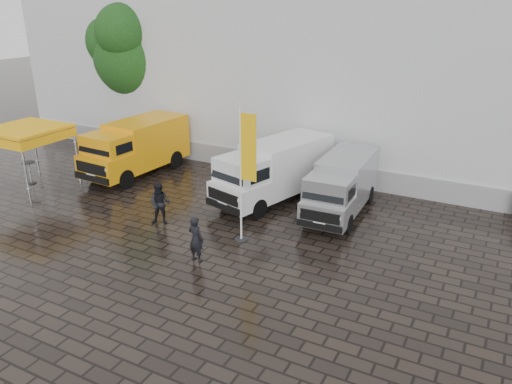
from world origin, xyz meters
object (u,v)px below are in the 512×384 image
van_white (273,172)px  canopy_tent (25,132)px  flagpole (245,170)px  van_yellow (136,149)px  cocktail_table (30,173)px  van_silver (342,187)px  person_front (196,239)px  person_tent (160,204)px

van_white → canopy_tent: 11.45m
canopy_tent → flagpole: size_ratio=0.62×
van_yellow → cocktail_table: bearing=-133.1°
van_yellow → cocktail_table: size_ratio=5.41×
van_silver → canopy_tent: canopy_tent is taller
van_yellow → van_white: bearing=4.3°
van_white → cocktail_table: van_white is taller
flagpole → cocktail_table: 12.43m
flagpole → person_front: 2.98m
van_white → person_tent: 5.22m
van_yellow → person_tent: 6.46m
van_silver → person_tent: size_ratio=3.14×
canopy_tent → person_front: (10.75, -2.22, -1.93)m
canopy_tent → person_tent: canopy_tent is taller
person_front → person_tent: bearing=-24.8°
van_white → canopy_tent: (-10.64, -3.98, 1.45)m
van_white → van_silver: van_white is taller
flagpole → person_tent: size_ratio=2.91×
canopy_tent → cocktail_table: 2.36m
canopy_tent → cocktail_table: (-0.71, 0.42, -2.22)m
person_front → van_silver: bearing=-108.7°
van_yellow → van_silver: van_yellow is taller
van_silver → cocktail_table: (-14.48, -3.57, -0.64)m
van_yellow → person_tent: (4.82, -4.27, -0.48)m
van_yellow → flagpole: bearing=-21.6°
person_front → person_tent: 3.47m
van_silver → van_yellow: bearing=178.4°
van_silver → canopy_tent: bearing=-165.9°
van_white → flagpole: 4.45m
canopy_tent → flagpole: flagpole is taller
cocktail_table → van_silver: bearing=13.9°
van_silver → person_tent: bearing=-145.9°
van_white → flagpole: flagpole is taller
person_front → cocktail_table: bearing=-5.7°
van_yellow → canopy_tent: (-2.99, -3.90, 1.41)m
van_white → person_front: size_ratio=3.65×
flagpole → cocktail_table: (-12.21, 0.53, -2.26)m
van_yellow → cocktail_table: van_yellow is taller
person_front → person_tent: size_ratio=0.96×
van_yellow → cocktail_table: (-3.69, -3.48, -0.80)m
van_yellow → flagpole: (8.52, -4.02, 1.45)m
van_white → cocktail_table: 11.92m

